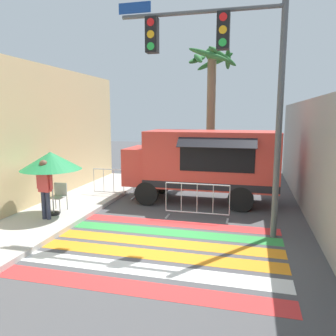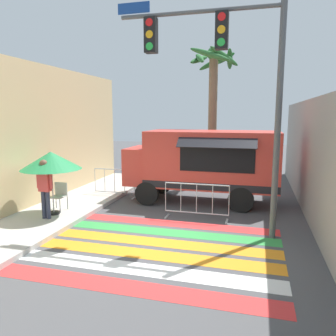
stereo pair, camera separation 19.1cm
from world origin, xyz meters
name	(u,v)px [view 2 (the right image)]	position (x,y,z in m)	size (l,w,h in m)	color
ground_plane	(157,237)	(0.00, 0.00, 0.00)	(60.00, 60.00, 0.00)	#4C4C4F
sidewalk_left	(6,220)	(-4.83, 0.00, 0.07)	(4.40, 16.00, 0.14)	#B7B5AD
concrete_wall_right	(312,159)	(4.15, 3.00, 1.87)	(0.20, 16.00, 3.74)	gray
crosswalk_painted	(149,247)	(0.00, -0.72, 0.00)	(6.40, 4.36, 0.01)	red
food_truck	(201,161)	(0.49, 3.88, 1.56)	(5.54, 2.51, 2.66)	#D13D33
traffic_signal_pole	(225,65)	(1.59, 0.76, 4.49)	(4.35, 0.29, 6.31)	#515456
patio_umbrella	(51,161)	(-3.64, 0.71, 1.84)	(1.84, 1.84, 1.98)	black
folding_chair	(59,194)	(-3.73, 1.18, 0.68)	(0.45, 0.45, 0.89)	#4C4C51
vendor_person	(45,185)	(-3.58, 0.26, 1.17)	(0.53, 0.24, 1.79)	#2D3347
barricade_front	(196,202)	(0.73, 1.79, 0.57)	(2.02, 0.44, 1.14)	#B7BABF
barricade_side	(115,183)	(-2.90, 3.70, 0.56)	(1.72, 0.44, 1.14)	#B7BABF
palm_tree	(213,92)	(0.50, 6.97, 4.26)	(2.25, 2.20, 6.19)	#7A664C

